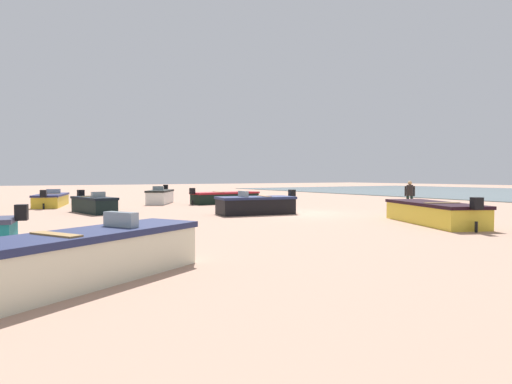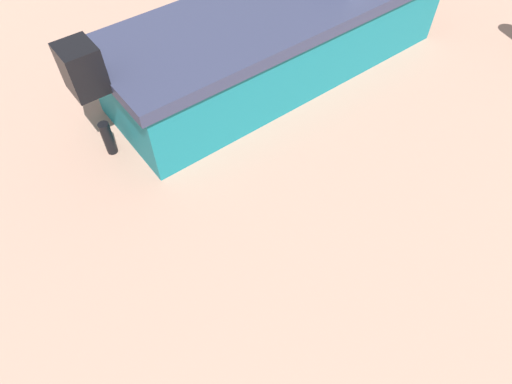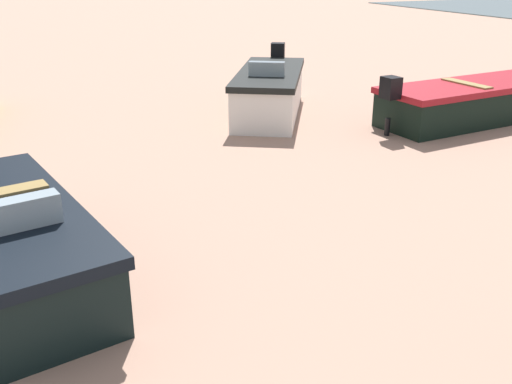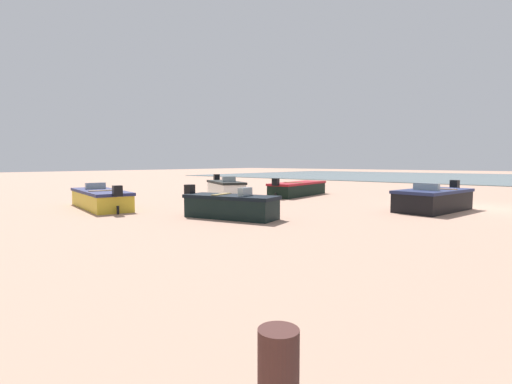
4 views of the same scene
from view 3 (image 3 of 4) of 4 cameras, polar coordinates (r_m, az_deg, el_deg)
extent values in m
cube|color=white|center=(12.54, 1.34, 9.46)|extent=(3.62, 2.77, 0.81)
cube|color=black|center=(12.45, 1.36, 11.55)|extent=(3.75, 2.89, 0.12)
cube|color=black|center=(14.31, 2.16, 13.61)|extent=(0.40, 0.42, 0.40)
cylinder|color=black|center=(14.45, 2.12, 10.29)|extent=(0.14, 0.14, 0.41)
cube|color=#8C9EA8|center=(11.81, 1.07, 11.99)|extent=(0.53, 0.72, 0.28)
cube|color=black|center=(6.42, -22.43, -5.15)|extent=(3.41, 1.74, 0.69)
cube|color=black|center=(6.26, -22.96, -1.83)|extent=(3.52, 1.84, 0.12)
cube|color=#8C9EA8|center=(5.67, -21.99, -1.90)|extent=(0.33, 0.70, 0.28)
cube|color=olive|center=(6.62, -23.80, -0.25)|extent=(0.42, 0.98, 0.08)
cube|color=black|center=(13.02, 21.45, 8.11)|extent=(1.80, 4.86, 0.67)
cube|color=maroon|center=(12.94, 21.69, 9.79)|extent=(1.89, 4.96, 0.12)
cube|color=black|center=(11.10, 13.08, 9.94)|extent=(0.35, 0.31, 0.40)
cylinder|color=black|center=(11.26, 12.76, 6.26)|extent=(0.11, 0.11, 0.33)
cube|color=olive|center=(12.49, 19.93, 9.88)|extent=(1.15, 0.35, 0.08)
camera|label=1|loc=(17.32, 170.01, -25.52)|focal=29.57mm
camera|label=2|loc=(3.04, -144.26, -18.73)|focal=30.46mm
camera|label=4|loc=(10.48, -127.72, -20.09)|focal=26.86mm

